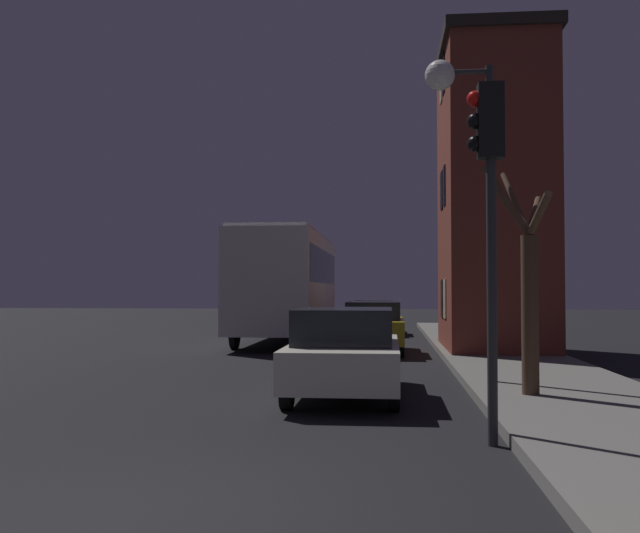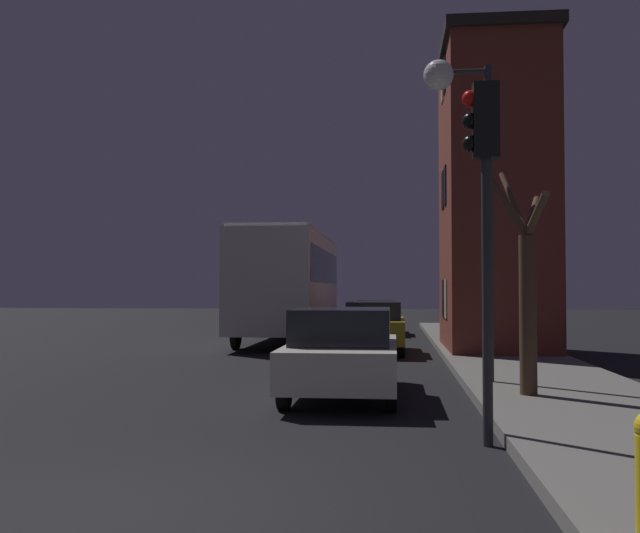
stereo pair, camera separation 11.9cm
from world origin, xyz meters
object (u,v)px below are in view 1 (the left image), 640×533
at_px(traffic_light, 488,185).
at_px(bus, 288,278).
at_px(car_near_lane, 345,351).
at_px(car_mid_lane, 373,326).
at_px(bare_tree, 528,285).
at_px(streetlamp, 460,131).
at_px(car_far_lane, 375,316).

relative_size(traffic_light, bus, 0.43).
bearing_deg(traffic_light, bus, 106.18).
bearing_deg(car_near_lane, car_mid_lane, 87.93).
bearing_deg(car_mid_lane, traffic_light, -82.33).
distance_m(bare_tree, car_mid_lane, 9.34).
bearing_deg(traffic_light, car_near_lane, 118.18).
height_order(bare_tree, car_near_lane, bare_tree).
height_order(traffic_light, bare_tree, traffic_light).
xyz_separation_m(streetlamp, bus, (-4.83, 11.50, -2.54)).
xyz_separation_m(bus, car_mid_lane, (3.07, -4.15, -1.44)).
bearing_deg(car_near_lane, car_far_lane, 89.42).
relative_size(streetlamp, traffic_light, 1.38).
distance_m(streetlamp, car_near_lane, 4.61).
xyz_separation_m(traffic_light, car_mid_lane, (-1.62, 12.02, -2.30)).
relative_size(car_near_lane, car_far_lane, 1.00).
height_order(bare_tree, car_mid_lane, bare_tree).
xyz_separation_m(bare_tree, bus, (-5.74, 13.03, 0.31)).
distance_m(traffic_light, car_near_lane, 4.68).
height_order(streetlamp, bus, streetlamp).
bearing_deg(bare_tree, streetlamp, 120.71).
height_order(car_near_lane, car_mid_lane, car_near_lane).
height_order(car_mid_lane, car_far_lane, car_mid_lane).
bearing_deg(bus, car_far_lane, 56.83).
xyz_separation_m(car_near_lane, car_mid_lane, (0.30, 8.43, 0.00)).
relative_size(bare_tree, car_near_lane, 0.87).
relative_size(streetlamp, car_far_lane, 1.37).
xyz_separation_m(traffic_light, car_far_lane, (-1.75, 20.68, -2.36)).
bearing_deg(traffic_light, car_mid_lane, 97.67).
bearing_deg(bus, bare_tree, -66.24).
bearing_deg(car_near_lane, bare_tree, -8.60).
height_order(streetlamp, car_mid_lane, streetlamp).
xyz_separation_m(bare_tree, car_mid_lane, (-2.66, 8.88, -1.13)).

